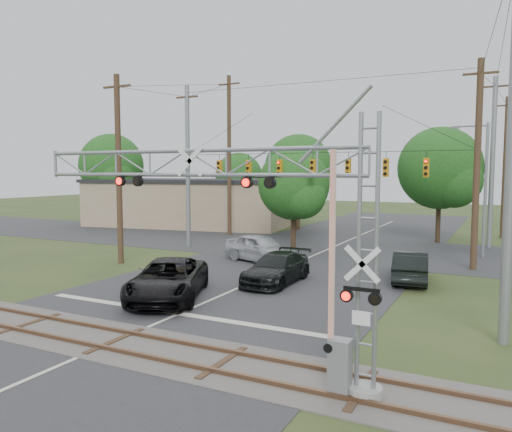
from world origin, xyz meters
The scene contains 14 objects.
ground centered at (0.00, 0.00, 0.00)m, with size 160.00×160.00×0.00m, color #283C1B.
road_main centered at (0.00, 10.00, 0.01)m, with size 14.00×90.00×0.02m, color #292A2C.
road_cross centered at (0.00, 24.00, 0.01)m, with size 90.00×12.00×0.02m, color #292A2C.
railroad_track centered at (0.00, 2.00, 0.03)m, with size 90.00×3.20×0.17m.
crossing_gantry centered at (5.03, 1.64, 4.25)m, with size 10.71×0.87×6.83m.
traffic_signal_span centered at (0.88, 20.00, 5.74)m, with size 19.34×0.36×11.50m.
pickup_black centered at (-1.82, 7.23, 0.84)m, with size 2.77×6.01×1.67m, color black.
car_dark centered at (1.11, 12.06, 0.73)m, with size 2.06×5.06×1.47m, color black.
sedan_silver centered at (-2.16, 16.86, 0.84)m, with size 1.99×4.95×1.69m, color #A1A2A8.
suv_dark centered at (6.90, 15.37, 0.77)m, with size 1.63×4.66×1.54m, color black.
commercial_building centered at (-17.59, 32.38, 2.34)m, with size 21.29×13.19×4.67m.
streetlight centered at (9.63, 24.71, 4.75)m, with size 2.27×0.24×8.49m.
utility_poles centered at (2.47, 22.21, 6.26)m, with size 23.23×28.32×13.43m.
treeline centered at (-2.33, 32.77, 5.46)m, with size 54.51×22.95×9.36m.
Camera 1 is at (11.03, -9.84, 5.46)m, focal length 35.00 mm.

